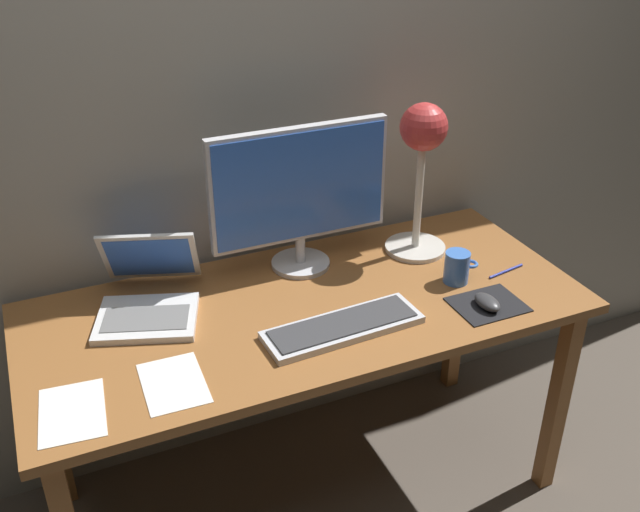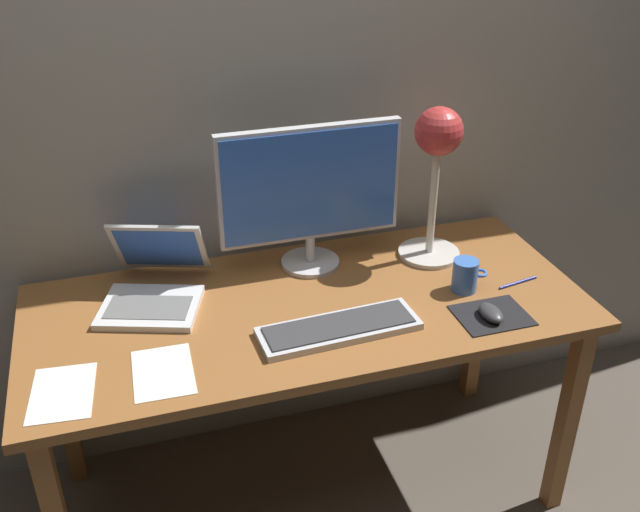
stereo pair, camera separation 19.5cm
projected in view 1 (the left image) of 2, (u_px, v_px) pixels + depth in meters
name	position (u px, v px, depth m)	size (l,w,h in m)	color
ground_plane	(308.00, 489.00, 2.43)	(4.80, 4.80, 0.00)	brown
back_wall	(252.00, 76.00, 2.12)	(4.80, 0.06, 2.60)	#9E998E
desk	(306.00, 327.00, 2.11)	(1.60, 0.70, 0.74)	#935B2D
monitor	(300.00, 191.00, 2.14)	(0.56, 0.18, 0.45)	silver
keyboard_main	(343.00, 327.00, 1.95)	(0.45, 0.16, 0.03)	silver
laptop	(148.00, 288.00, 2.03)	(0.36, 0.40, 0.21)	silver
desk_lamp	(422.00, 150.00, 2.19)	(0.20, 0.20, 0.49)	beige
mousepad	(488.00, 305.00, 2.07)	(0.20, 0.16, 0.00)	black
mouse	(487.00, 302.00, 2.05)	(0.06, 0.10, 0.03)	#38383A
coffee_mug	(457.00, 267.00, 2.16)	(0.11, 0.08, 0.10)	#3F72CC
paper_sheet_near_mouse	(174.00, 383.00, 1.76)	(0.15, 0.21, 0.00)	white
paper_sheet_by_keyboard	(72.00, 412.00, 1.67)	(0.15, 0.21, 0.00)	white
pen	(506.00, 271.00, 2.23)	(0.01, 0.01, 0.14)	#2633A5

